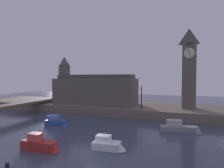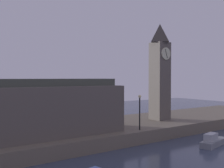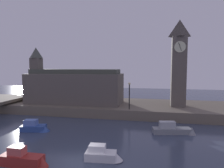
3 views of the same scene
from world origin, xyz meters
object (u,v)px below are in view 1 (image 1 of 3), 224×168
object	(u,v)px
clock_tower	(189,67)
boat_tour_blue	(58,121)
boat_cruiser_grey	(182,128)
boat_dinghy_red	(41,144)
parliament_hall	(94,89)
boat_ferry_white	(109,144)
streetlamp	(142,95)

from	to	relation	value
clock_tower	boat_tour_blue	xyz separation A→B (m)	(-18.37, -12.57, -8.28)
boat_tour_blue	boat_cruiser_grey	distance (m)	17.31
boat_dinghy_red	parliament_hall	bearing A→B (deg)	101.51
clock_tower	boat_cruiser_grey	distance (m)	13.16
clock_tower	boat_tour_blue	world-z (taller)	clock_tower
boat_tour_blue	boat_dinghy_red	bearing A→B (deg)	-63.15
parliament_hall	boat_dinghy_red	world-z (taller)	parliament_hall
parliament_hall	clock_tower	bearing A→B (deg)	1.76
boat_cruiser_grey	boat_ferry_white	size ratio (longest dim) A/B	1.58
boat_cruiser_grey	boat_tour_blue	bearing A→B (deg)	-171.97
clock_tower	boat_ferry_white	bearing A→B (deg)	-113.02
clock_tower	parliament_hall	bearing A→B (deg)	-178.24
streetlamp	boat_ferry_white	xyz separation A→B (m)	(-0.43, -14.58, -3.58)
streetlamp	boat_cruiser_grey	bearing A→B (deg)	-43.11
clock_tower	streetlamp	world-z (taller)	clock_tower
clock_tower	boat_cruiser_grey	size ratio (longest dim) A/B	2.64
streetlamp	boat_cruiser_grey	distance (m)	9.38
streetlamp	boat_dinghy_red	distance (m)	18.43
parliament_hall	boat_dinghy_red	bearing A→B (deg)	-78.49
parliament_hall	streetlamp	size ratio (longest dim) A/B	4.07
boat_dinghy_red	boat_cruiser_grey	distance (m)	16.87
clock_tower	parliament_hall	distance (m)	18.74
boat_dinghy_red	boat_tour_blue	world-z (taller)	boat_dinghy_red
boat_tour_blue	clock_tower	bearing A→B (deg)	34.38
boat_tour_blue	boat_ferry_white	world-z (taller)	boat_tour_blue
streetlamp	boat_dinghy_red	bearing A→B (deg)	-111.02
boat_cruiser_grey	boat_ferry_white	xyz separation A→B (m)	(-6.76, -8.65, 0.01)
clock_tower	boat_tour_blue	distance (m)	23.75
streetlamp	boat_tour_blue	xyz separation A→B (m)	(-10.82, -8.34, -3.57)
clock_tower	boat_tour_blue	size ratio (longest dim) A/B	3.61
parliament_hall	boat_dinghy_red	xyz separation A→B (m)	(4.19, -20.55, -3.94)
parliament_hall	streetlamp	bearing A→B (deg)	-18.96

